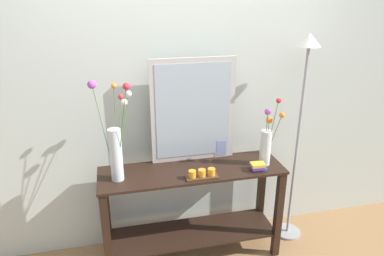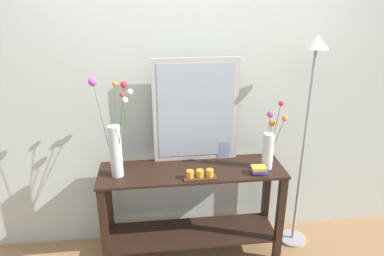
{
  "view_description": "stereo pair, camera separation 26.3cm",
  "coord_description": "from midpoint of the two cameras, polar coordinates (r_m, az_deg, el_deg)",
  "views": [
    {
      "loc": [
        -0.56,
        -2.39,
        2.1
      ],
      "look_at": [
        0.0,
        0.0,
        1.15
      ],
      "focal_mm": 33.03,
      "sensor_mm": 36.0,
      "label": 1
    },
    {
      "loc": [
        -0.3,
        -2.44,
        2.1
      ],
      "look_at": [
        0.0,
        0.0,
        1.15
      ],
      "focal_mm": 33.03,
      "sensor_mm": 36.0,
      "label": 2
    }
  ],
  "objects": [
    {
      "name": "picture_frame_small",
      "position": [
        2.95,
        2.18,
        -3.28
      ],
      "size": [
        0.11,
        0.01,
        0.16
      ],
      "color": "#B7B2AD",
      "rests_on": "console_table"
    },
    {
      "name": "vase_right",
      "position": [
        2.81,
        9.36,
        -2.38
      ],
      "size": [
        0.15,
        0.12,
        0.56
      ],
      "color": "silver",
      "rests_on": "console_table"
    },
    {
      "name": "console_table",
      "position": [
        2.93,
        -2.62,
        -12.17
      ],
      "size": [
        1.45,
        0.43,
        0.8
      ],
      "color": "black",
      "rests_on": "ground"
    },
    {
      "name": "candle_tray",
      "position": [
        2.64,
        -1.26,
        -7.56
      ],
      "size": [
        0.24,
        0.09,
        0.07
      ],
      "color": "#472D1C",
      "rests_on": "console_table"
    },
    {
      "name": "tall_vase_left",
      "position": [
        2.6,
        -15.08,
        -2.75
      ],
      "size": [
        0.29,
        0.28,
        0.75
      ],
      "color": "silver",
      "rests_on": "console_table"
    },
    {
      "name": "book_stack",
      "position": [
        2.78,
        7.94,
        -6.26
      ],
      "size": [
        0.13,
        0.09,
        0.06
      ],
      "color": "#2D519E",
      "rests_on": "console_table"
    },
    {
      "name": "mirror_leaning",
      "position": [
        2.78,
        -2.5,
        2.75
      ],
      "size": [
        0.68,
        0.03,
        0.84
      ],
      "color": "#B7B2AD",
      "rests_on": "console_table"
    },
    {
      "name": "floor_lamp",
      "position": [
        2.95,
        14.88,
        3.13
      ],
      "size": [
        0.24,
        0.24,
        1.81
      ],
      "color": "#9E9EA3",
      "rests_on": "ground"
    },
    {
      "name": "ground_plane",
      "position": [
        3.23,
        -2.47,
        -19.62
      ],
      "size": [
        7.0,
        6.0,
        0.02
      ],
      "primitive_type": "cube",
      "color": "#997047"
    },
    {
      "name": "wall_back",
      "position": [
        2.88,
        -4.14,
        5.97
      ],
      "size": [
        6.4,
        0.08,
        2.7
      ],
      "primitive_type": "cube",
      "color": "beige",
      "rests_on": "ground"
    }
  ]
}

